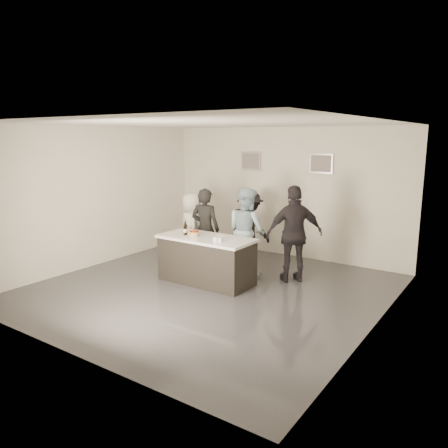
# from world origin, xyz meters

# --- Properties ---
(floor) EXTENTS (6.00, 6.00, 0.00)m
(floor) POSITION_xyz_m (0.00, 0.00, 0.00)
(floor) COLOR #3D3D42
(floor) RESTS_ON ground
(ceiling) EXTENTS (6.00, 6.00, 0.00)m
(ceiling) POSITION_xyz_m (0.00, 0.00, 3.00)
(ceiling) COLOR white
(wall_back) EXTENTS (6.00, 0.04, 3.00)m
(wall_back) POSITION_xyz_m (0.00, 3.00, 1.50)
(wall_back) COLOR silver
(wall_back) RESTS_ON ground
(wall_front) EXTENTS (6.00, 0.04, 3.00)m
(wall_front) POSITION_xyz_m (0.00, -3.00, 1.50)
(wall_front) COLOR silver
(wall_front) RESTS_ON ground
(wall_left) EXTENTS (0.04, 6.00, 3.00)m
(wall_left) POSITION_xyz_m (-3.00, 0.00, 1.50)
(wall_left) COLOR silver
(wall_left) RESTS_ON ground
(wall_right) EXTENTS (0.04, 6.00, 3.00)m
(wall_right) POSITION_xyz_m (3.00, 0.00, 1.50)
(wall_right) COLOR silver
(wall_right) RESTS_ON ground
(picture_left) EXTENTS (0.54, 0.04, 0.44)m
(picture_left) POSITION_xyz_m (-0.90, 2.97, 2.20)
(picture_left) COLOR #B2B2B7
(picture_left) RESTS_ON wall_back
(picture_right) EXTENTS (0.54, 0.04, 0.44)m
(picture_right) POSITION_xyz_m (0.90, 2.97, 2.20)
(picture_right) COLOR #B2B2B7
(picture_right) RESTS_ON wall_back
(bar_counter) EXTENTS (1.86, 0.86, 0.90)m
(bar_counter) POSITION_xyz_m (-0.27, 0.30, 0.45)
(bar_counter) COLOR white
(bar_counter) RESTS_ON ground
(cake) EXTENTS (0.21, 0.21, 0.08)m
(cake) POSITION_xyz_m (-0.50, 0.21, 0.94)
(cake) COLOR orange
(cake) RESTS_ON bar_counter
(beer_bottle_a) EXTENTS (0.07, 0.07, 0.26)m
(beer_bottle_a) POSITION_xyz_m (-0.82, 0.35, 1.03)
(beer_bottle_a) COLOR black
(beer_bottle_a) RESTS_ON bar_counter
(beer_bottle_b) EXTENTS (0.07, 0.07, 0.26)m
(beer_bottle_b) POSITION_xyz_m (-0.72, 0.21, 1.03)
(beer_bottle_b) COLOR black
(beer_bottle_b) RESTS_ON bar_counter
(tumbler_cluster) EXTENTS (0.19, 0.19, 0.08)m
(tumbler_cluster) POSITION_xyz_m (0.11, 0.18, 0.94)
(tumbler_cluster) COLOR #C36212
(tumbler_cluster) RESTS_ON bar_counter
(candles) EXTENTS (0.24, 0.08, 0.01)m
(candles) POSITION_xyz_m (-0.50, -0.03, 0.90)
(candles) COLOR pink
(candles) RESTS_ON bar_counter
(person_main_black) EXTENTS (0.70, 0.52, 1.73)m
(person_main_black) POSITION_xyz_m (-0.83, 1.01, 0.87)
(person_main_black) COLOR black
(person_main_black) RESTS_ON ground
(person_main_blue) EXTENTS (1.06, 0.95, 1.79)m
(person_main_blue) POSITION_xyz_m (0.05, 1.25, 0.89)
(person_main_blue) COLOR #9EBBCE
(person_main_blue) RESTS_ON ground
(person_guest_left) EXTENTS (0.90, 0.89, 1.57)m
(person_guest_left) POSITION_xyz_m (-1.36, 1.23, 0.78)
(person_guest_left) COLOR silver
(person_guest_left) RESTS_ON ground
(person_guest_right) EXTENTS (1.12, 1.08, 1.88)m
(person_guest_right) POSITION_xyz_m (1.08, 1.32, 0.94)
(person_guest_right) COLOR black
(person_guest_right) RESTS_ON ground
(person_guest_back) EXTENTS (1.10, 0.74, 1.58)m
(person_guest_back) POSITION_xyz_m (-0.36, 2.06, 0.79)
(person_guest_back) COLOR black
(person_guest_back) RESTS_ON ground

